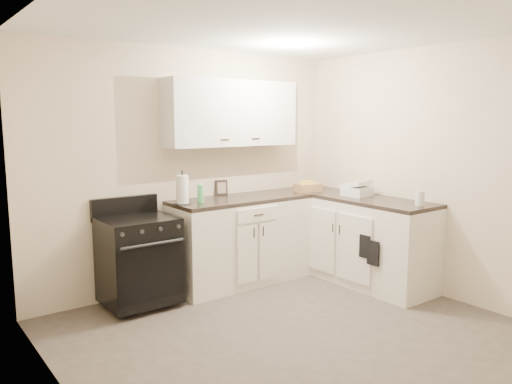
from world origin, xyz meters
TOP-DOWN VIEW (x-y plane):
  - floor at (0.00, 0.00)m, footprint 3.60×3.60m
  - ceiling at (0.00, 0.00)m, footprint 3.60×3.60m
  - wall_back at (0.00, 1.80)m, footprint 3.60×0.00m
  - wall_right at (1.80, 0.00)m, footprint 0.00×3.60m
  - wall_left at (-1.80, 0.00)m, footprint 0.00×3.60m
  - base_cabinets_back at (0.43, 1.50)m, footprint 1.55×0.60m
  - base_cabinets_right at (1.50, 0.85)m, footprint 0.60×1.90m
  - countertop_back at (0.43, 1.50)m, footprint 1.55×0.60m
  - countertop_right at (1.50, 0.85)m, footprint 0.60×1.90m
  - upper_cabinets at (0.43, 1.65)m, footprint 1.55×0.30m
  - stove at (-0.77, 1.48)m, footprint 0.67×0.57m
  - knife_block at (-0.27, 1.54)m, footprint 0.11×0.10m
  - paper_towel at (-0.27, 1.52)m, footprint 0.15×0.15m
  - soap_bottle at (-0.09, 1.48)m, footprint 0.08×0.08m
  - picture_frame at (0.35, 1.76)m, footprint 0.14×0.08m
  - wicker_basket at (1.32, 1.40)m, footprint 0.31×0.24m
  - countertop_grill at (1.52, 0.83)m, footprint 0.31×0.29m
  - glass_jar at (1.55, 0.04)m, footprint 0.09×0.09m
  - oven_mitt_near at (1.18, 0.29)m, footprint 0.02×0.14m
  - oven_mitt_far at (1.18, 0.40)m, footprint 0.02×0.14m

SIDE VIEW (x-z plane):
  - floor at x=0.00m, z-range 0.00..0.00m
  - base_cabinets_back at x=0.43m, z-range 0.00..0.90m
  - base_cabinets_right at x=1.50m, z-range 0.00..0.90m
  - stove at x=-0.77m, z-range 0.06..0.86m
  - oven_mitt_near at x=1.18m, z-range 0.34..0.59m
  - oven_mitt_far at x=1.18m, z-range 0.39..0.63m
  - countertop_back at x=0.43m, z-range 0.90..0.94m
  - countertop_right at x=1.50m, z-range 0.90..0.94m
  - wicker_basket at x=1.32m, z-range 0.94..1.03m
  - countertop_grill at x=1.52m, z-range 0.94..1.04m
  - glass_jar at x=1.55m, z-range 0.94..1.08m
  - picture_frame at x=0.35m, z-range 0.94..1.11m
  - soap_bottle at x=-0.09m, z-range 0.94..1.12m
  - knife_block at x=-0.27m, z-range 0.94..1.14m
  - paper_towel at x=-0.27m, z-range 0.94..1.23m
  - wall_back at x=0.00m, z-range -0.55..3.05m
  - wall_right at x=1.80m, z-range -0.55..3.05m
  - wall_left at x=-1.80m, z-range -0.55..3.05m
  - upper_cabinets at x=0.43m, z-range 1.49..2.19m
  - ceiling at x=0.00m, z-range 2.50..2.50m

